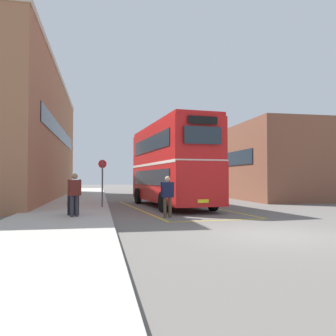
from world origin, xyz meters
The scene contains 11 objects.
ground_plane centered at (0.00, 14.40, 0.00)m, with size 135.60×135.60×0.00m, color #66605B.
sidewalk_left centered at (-6.50, 16.80, 0.07)m, with size 4.00×57.60×0.14m, color #B2ADA3.
brick_building_left centered at (-11.49, 19.72, 4.95)m, with size 6.90×26.03×9.88m.
depot_building_right centered at (9.43, 19.84, 2.92)m, with size 7.93×17.43×5.85m.
double_decker_bus centered at (-0.90, 10.51, 2.51)m, with size 3.61×10.10×4.75m.
single_deck_bus centered at (3.57, 29.28, 1.64)m, with size 3.42×8.27×3.02m.
pedestrian_boarding centered at (-2.17, 4.94, 1.02)m, with size 0.58×0.28×1.75m.
pedestrian_waiting_near centered at (-5.95, 4.72, 1.13)m, with size 0.52×0.46×1.71m.
litter_bin centered at (-6.04, 5.44, 0.62)m, with size 0.50×0.50×0.96m.
bus_stop_sign centered at (-4.84, 9.24, 1.65)m, with size 0.43×0.14×2.49m.
bay_marking_yellow centered at (-0.81, 8.62, 0.00)m, with size 5.43×12.30×0.01m.
Camera 1 is at (-4.95, -9.55, 1.66)m, focal length 37.47 mm.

